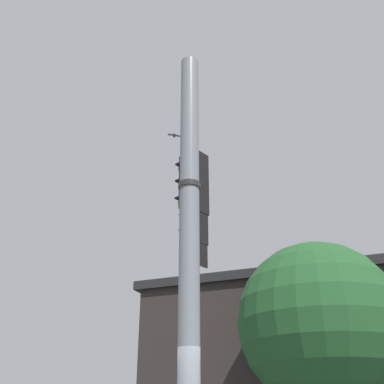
# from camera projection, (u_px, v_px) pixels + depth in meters

# --- Properties ---
(signal_pole) EXTENTS (0.29, 0.29, 7.08)m
(signal_pole) POSITION_uv_depth(u_px,v_px,m) (189.00, 267.00, 6.51)
(signal_pole) COLOR slate
(signal_pole) RESTS_ON ground
(mast_arm) EXTENTS (3.96, 3.41, 0.18)m
(mast_arm) POSITION_uv_depth(u_px,v_px,m) (193.00, 171.00, 10.01)
(mast_arm) COLOR slate
(traffic_light_nearest_pole) EXTENTS (0.54, 0.49, 1.31)m
(traffic_light_nearest_pole) POSITION_uv_depth(u_px,v_px,m) (191.00, 183.00, 8.75)
(traffic_light_nearest_pole) COLOR black
(traffic_light_mid_inner) EXTENTS (0.54, 0.49, 1.31)m
(traffic_light_mid_inner) POSITION_uv_depth(u_px,v_px,m) (192.00, 217.00, 10.18)
(traffic_light_mid_inner) COLOR black
(traffic_light_mid_outer) EXTENTS (0.54, 0.49, 1.31)m
(traffic_light_mid_outer) POSITION_uv_depth(u_px,v_px,m) (194.00, 243.00, 11.61)
(traffic_light_mid_outer) COLOR black
(street_name_sign) EXTENTS (1.17, 1.03, 0.22)m
(street_name_sign) POSITION_uv_depth(u_px,v_px,m) (190.00, 197.00, 7.36)
(street_name_sign) COLOR #147238
(bird_flying) EXTENTS (0.34, 0.33, 0.09)m
(bird_flying) POSITION_uv_depth(u_px,v_px,m) (174.00, 135.00, 15.11)
(bird_flying) COLOR #4C4742
(storefront_building) EXTENTS (11.67, 13.31, 6.14)m
(storefront_building) POSITION_uv_depth(u_px,v_px,m) (325.00, 379.00, 16.92)
(storefront_building) COLOR #282321
(storefront_building) RESTS_ON ground
(tree_by_storefront) EXTENTS (4.32, 4.32, 6.22)m
(tree_by_storefront) POSITION_uv_depth(u_px,v_px,m) (319.00, 323.00, 12.74)
(tree_by_storefront) COLOR #4C3823
(tree_by_storefront) RESTS_ON ground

